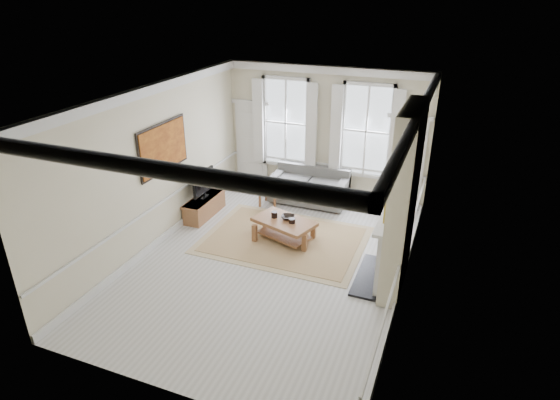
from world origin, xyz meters
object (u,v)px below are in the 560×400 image
at_px(sofa, 310,188).
at_px(tv_stand, 205,206).
at_px(side_table, 270,187).
at_px(coffee_table, 284,224).

height_order(sofa, tv_stand, sofa).
xyz_separation_m(side_table, tv_stand, (-1.26, -1.14, -0.25)).
relative_size(coffee_table, tv_stand, 1.11).
distance_m(sofa, tv_stand, 2.74).
distance_m(side_table, coffee_table, 1.86).
xyz_separation_m(sofa, side_table, (-0.86, -0.58, 0.12)).
relative_size(side_table, tv_stand, 0.45).
height_order(sofa, side_table, sofa).
xyz_separation_m(side_table, coffee_table, (0.98, -1.58, -0.08)).
relative_size(side_table, coffee_table, 0.40).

